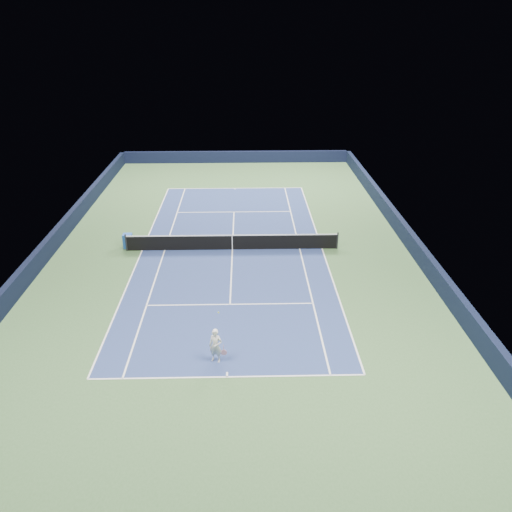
{
  "coord_description": "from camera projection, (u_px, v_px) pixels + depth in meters",
  "views": [
    {
      "loc": [
        0.77,
        -27.54,
        12.93
      ],
      "look_at": [
        1.37,
        -3.0,
        1.0
      ],
      "focal_mm": 35.0,
      "sensor_mm": 36.0,
      "label": 1
    }
  ],
  "objects": [
    {
      "name": "sponsor_cube",
      "position": [
        128.0,
        241.0,
        30.48
      ],
      "size": [
        0.59,
        0.51,
        0.89
      ],
      "color": "#1D4FAF",
      "rests_on": "ground"
    },
    {
      "name": "wall_right",
      "position": [
        410.0,
        240.0,
        30.4
      ],
      "size": [
        0.35,
        40.0,
        1.1
      ],
      "primitive_type": "cube",
      "color": "black",
      "rests_on": "ground"
    },
    {
      "name": "sideline_doubles_right",
      "position": [
        322.0,
        248.0,
        30.52
      ],
      "size": [
        0.08,
        23.77,
        0.0
      ],
      "primitive_type": "cube",
      "color": "white",
      "rests_on": "ground"
    },
    {
      "name": "sideline_doubles_left",
      "position": [
        142.0,
        250.0,
        30.28
      ],
      "size": [
        0.08,
        23.77,
        0.0
      ],
      "primitive_type": "cube",
      "color": "white",
      "rests_on": "ground"
    },
    {
      "name": "ground",
      "position": [
        232.0,
        250.0,
        30.4
      ],
      "size": [
        40.0,
        40.0,
        0.0
      ],
      "primitive_type": "plane",
      "color": "#375930",
      "rests_on": "ground"
    },
    {
      "name": "tennis_net",
      "position": [
        232.0,
        242.0,
        30.18
      ],
      "size": [
        12.9,
        0.1,
        1.07
      ],
      "color": "black",
      "rests_on": "ground"
    },
    {
      "name": "service_line_far",
      "position": [
        234.0,
        212.0,
        36.15
      ],
      "size": [
        8.23,
        0.08,
        0.0
      ],
      "primitive_type": "cube",
      "color": "white",
      "rests_on": "ground"
    },
    {
      "name": "sideline_singles_right",
      "position": [
        300.0,
        249.0,
        30.49
      ],
      "size": [
        0.08,
        23.77,
        0.0
      ],
      "primitive_type": "cube",
      "color": "white",
      "rests_on": "ground"
    },
    {
      "name": "wall_far",
      "position": [
        236.0,
        157.0,
        47.99
      ],
      "size": [
        22.0,
        0.35,
        1.1
      ],
      "primitive_type": "cube",
      "color": "black",
      "rests_on": "ground"
    },
    {
      "name": "center_service_line",
      "position": [
        232.0,
        249.0,
        30.4
      ],
      "size": [
        0.08,
        12.8,
        0.0
      ],
      "primitive_type": "cube",
      "color": "white",
      "rests_on": "ground"
    },
    {
      "name": "court_surface",
      "position": [
        232.0,
        249.0,
        30.4
      ],
      "size": [
        10.97,
        23.77,
        0.01
      ],
      "primitive_type": "cube",
      "color": "navy",
      "rests_on": "ground"
    },
    {
      "name": "center_mark_near",
      "position": [
        227.0,
        374.0,
        19.85
      ],
      "size": [
        0.08,
        0.3,
        0.0
      ],
      "primitive_type": "cube",
      "color": "white",
      "rests_on": "ground"
    },
    {
      "name": "wall_left",
      "position": [
        52.0,
        243.0,
        29.92
      ],
      "size": [
        0.35,
        40.0,
        1.1
      ],
      "primitive_type": "cube",
      "color": "black",
      "rests_on": "ground"
    },
    {
      "name": "service_line_near",
      "position": [
        230.0,
        304.0,
        24.64
      ],
      "size": [
        8.23,
        0.08,
        0.0
      ],
      "primitive_type": "cube",
      "color": "white",
      "rests_on": "ground"
    },
    {
      "name": "sideline_singles_left",
      "position": [
        165.0,
        250.0,
        30.31
      ],
      "size": [
        0.08,
        23.77,
        0.0
      ],
      "primitive_type": "cube",
      "color": "white",
      "rests_on": "ground"
    },
    {
      "name": "center_mark_far",
      "position": [
        235.0,
        189.0,
        40.95
      ],
      "size": [
        0.08,
        0.3,
        0.0
      ],
      "primitive_type": "cube",
      "color": "white",
      "rests_on": "ground"
    },
    {
      "name": "tennis_player",
      "position": [
        216.0,
        346.0,
        20.31
      ],
      "size": [
        0.77,
        1.29,
        1.75
      ],
      "color": "silver",
      "rests_on": "ground"
    },
    {
      "name": "baseline_far",
      "position": [
        235.0,
        188.0,
        41.08
      ],
      "size": [
        10.97,
        0.08,
        0.0
      ],
      "primitive_type": "cube",
      "color": "white",
      "rests_on": "ground"
    },
    {
      "name": "baseline_near",
      "position": [
        227.0,
        377.0,
        19.71
      ],
      "size": [
        10.97,
        0.08,
        0.0
      ],
      "primitive_type": "cube",
      "color": "white",
      "rests_on": "ground"
    }
  ]
}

